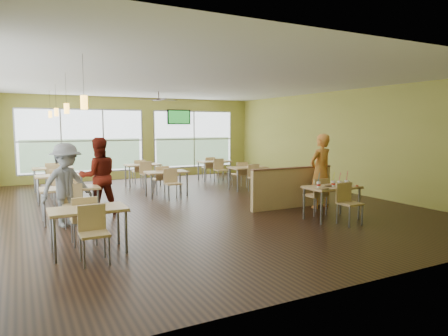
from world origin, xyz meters
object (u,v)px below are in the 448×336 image
(main_table, at_px, (332,191))
(man_plaid, at_px, (320,171))
(half_wall_divider, at_px, (292,187))
(food_basket, at_px, (347,183))

(main_table, distance_m, man_plaid, 1.32)
(main_table, bearing_deg, half_wall_divider, 90.00)
(main_table, height_order, man_plaid, man_plaid)
(main_table, relative_size, man_plaid, 0.81)
(main_table, relative_size, food_basket, 6.84)
(main_table, bearing_deg, food_basket, 4.48)
(man_plaid, relative_size, food_basket, 8.49)
(half_wall_divider, distance_m, man_plaid, 0.83)
(half_wall_divider, relative_size, food_basket, 10.80)
(main_table, bearing_deg, man_plaid, 60.53)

